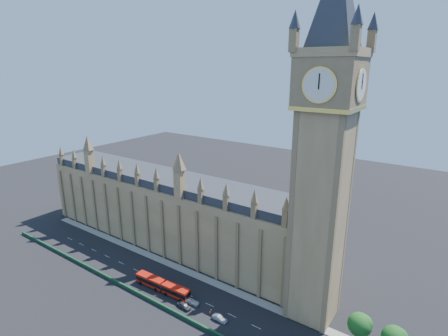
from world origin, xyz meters
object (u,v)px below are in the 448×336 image
Objects in this scene: car_white at (192,302)px; red_bus at (162,286)px; car_grey at (184,306)px; car_silver at (220,318)px.

red_bus is at bearing 86.72° from car_white.
car_grey reaches higher than car_white.
red_bus is 4.33× the size of car_grey.
red_bus reaches higher than car_silver.
red_bus reaches higher than car_grey.
car_silver is at bearing -76.26° from car_grey.
car_silver is 0.91× the size of car_white.
car_silver is 11.07m from car_white.
car_grey is 1.04× the size of car_silver.
red_bus is 4.08× the size of car_white.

